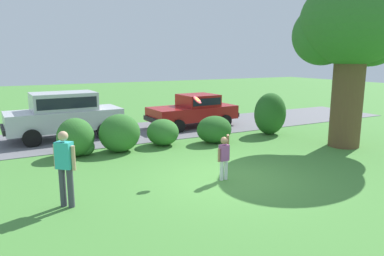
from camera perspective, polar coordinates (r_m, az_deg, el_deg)
ground_plane at (r=10.08m, az=5.86°, el=-8.05°), size 80.00×80.00×0.00m
driveway_strip at (r=16.33m, az=-8.39°, el=-0.62°), size 28.00×4.40×0.02m
oak_tree_large at (r=14.63m, az=24.07°, el=14.03°), size 4.07×3.89×6.20m
shrub_near_tree at (r=12.78m, az=-17.94°, el=-1.55°), size 1.24×1.28×1.31m
shrub_centre_left at (r=12.98m, az=-11.48°, el=-0.97°), size 1.47×1.25×1.36m
shrub_centre at (r=13.71m, az=-4.68°, el=-0.68°), size 1.22×1.25×1.01m
shrub_centre_right at (r=14.07m, az=3.56°, el=-0.23°), size 1.44×1.18×1.07m
shrub_far_end at (r=15.97m, az=12.35°, el=2.25°), size 1.46×1.24×1.82m
parked_sedan at (r=17.37m, az=0.35°, el=3.01°), size 4.48×2.26×1.56m
parked_suv at (r=15.64m, az=-19.70°, el=2.29°), size 4.77×2.24×1.92m
child_thrower at (r=9.78m, az=5.12°, el=-4.24°), size 0.45×0.27×1.29m
frisbee at (r=10.13m, az=0.85°, el=4.52°), size 0.33×0.25×0.29m
adult_onlooker at (r=8.42m, az=-19.60°, el=-5.54°), size 0.41×0.41×1.74m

